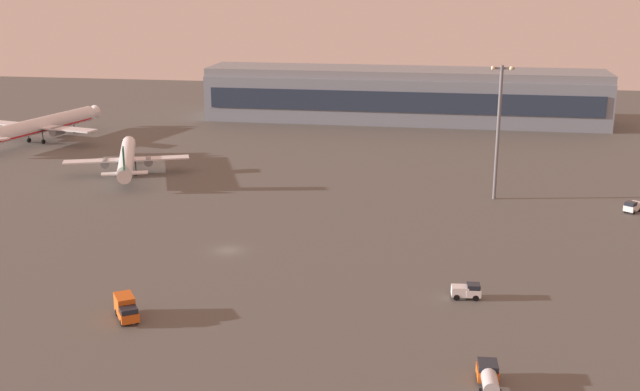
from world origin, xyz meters
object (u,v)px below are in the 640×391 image
apron_light_west (499,124)px  fuel_truck (489,376)px  airplane_taxiway_distant (127,159)px  maintenance_van (633,206)px  catering_truck (126,308)px  cargo_loader (467,291)px  airplane_mid_apron (40,126)px

apron_light_west → fuel_truck: bearing=-92.9°
airplane_taxiway_distant → maintenance_van: 110.33m
maintenance_van → apron_light_west: apron_light_west is taller
catering_truck → apron_light_west: size_ratio=0.22×
airplane_taxiway_distant → cargo_loader: 98.55m
fuel_truck → apron_light_west: bearing=83.8°
airplane_taxiway_distant → maintenance_van: (109.55, -12.86, -2.38)m
airplane_mid_apron → apron_light_west: (121.15, -37.92, 11.08)m
apron_light_west → cargo_loader: bearing=-96.6°
cargo_loader → airplane_mid_apron: bearing=-133.6°
airplane_mid_apron → fuel_truck: bearing=-31.7°
airplane_taxiway_distant → airplane_mid_apron: (-37.83, 30.32, 0.98)m
fuel_truck → cargo_loader: fuel_truck is taller
maintenance_van → fuel_truck: bearing=103.9°
apron_light_west → airplane_mid_apron: bearing=162.6°
airplane_taxiway_distant → cargo_loader: airplane_taxiway_distant is taller
airplane_taxiway_distant → airplane_mid_apron: airplane_mid_apron is taller
airplane_mid_apron → catering_truck: 126.99m
fuel_truck → maintenance_van: fuel_truck is taller
catering_truck → apron_light_west: 86.81m
airplane_taxiway_distant → fuel_truck: size_ratio=5.50×
fuel_truck → catering_truck: (-47.60, 10.62, 0.21)m
cargo_loader → apron_light_west: apron_light_west is taller
apron_light_west → maintenance_van: bearing=-11.3°
airplane_mid_apron → maintenance_van: (147.38, -43.19, -3.35)m
fuel_truck → catering_truck: 48.77m
maintenance_van → catering_truck: bearing=75.3°
cargo_loader → catering_truck: 47.74m
fuel_truck → maintenance_van: (30.30, 73.69, -0.19)m
fuel_truck → catering_truck: bearing=164.2°
airplane_mid_apron → maintenance_van: bearing=-3.1°
airplane_taxiway_distant → cargo_loader: bearing=-59.6°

